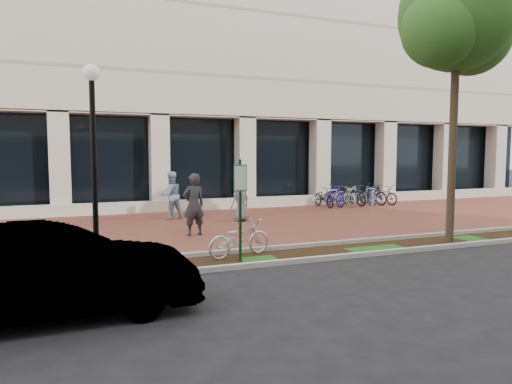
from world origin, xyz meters
name	(u,v)px	position (x,y,z in m)	size (l,w,h in m)	color
ground	(240,224)	(0.00, 0.00, 0.00)	(120.00, 120.00, 0.00)	black
brick_plaza	(240,224)	(0.00, 0.00, 0.01)	(40.00, 9.00, 0.01)	brown
planting_strip	(311,254)	(0.00, -5.25, 0.01)	(40.00, 1.50, 0.01)	black
curb_plaza_side	(297,246)	(0.00, -4.50, 0.06)	(40.00, 0.12, 0.12)	beige
curb_street_side	(326,258)	(0.00, -6.00, 0.06)	(40.00, 0.12, 0.12)	beige
near_office_building	(176,17)	(0.00, 10.47, 10.05)	(40.00, 12.12, 16.00)	beige
parking_sign	(240,197)	(-1.91, -5.33, 1.52)	(0.34, 0.07, 2.38)	#123219
lamppost	(94,155)	(-5.06, -4.69, 2.50)	(0.36, 0.36, 4.42)	black
street_tree	(458,22)	(4.46, -5.31, 6.14)	(3.79, 3.16, 7.93)	#4D3D2C
locked_bicycle	(239,238)	(-1.77, -4.87, 0.46)	(0.61, 1.75, 0.92)	silver
pedestrian_left	(194,205)	(-2.10, -1.61, 0.96)	(0.70, 0.46, 1.92)	#292A2F
pedestrian_mid	(171,195)	(-2.03, 2.24, 0.92)	(0.89, 0.70, 1.84)	#84A3C6
pedestrian_right	(241,200)	(0.26, 0.70, 0.79)	(0.77, 0.50, 1.58)	slate
bollard	(373,201)	(6.64, 1.35, 0.47)	(0.12, 0.12, 0.93)	silver
bike_rack_cluster	(354,195)	(7.13, 3.53, 0.51)	(4.22, 1.95, 1.08)	black
sedan_near_curb	(52,272)	(-5.82, -7.78, 0.72)	(1.52, 4.36, 1.44)	silver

